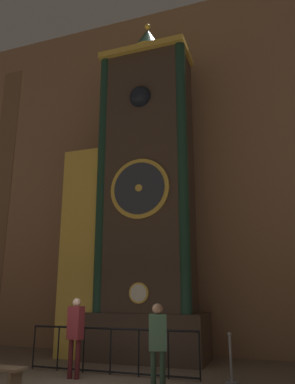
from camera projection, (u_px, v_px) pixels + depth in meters
name	position (u px, v px, depth m)	size (l,w,h in m)	color
cathedral_back_wall	(154.00, 165.00, 13.47)	(24.00, 0.32, 12.64)	#936B4C
clock_tower	(136.00, 200.00, 11.83)	(4.43, 1.81, 11.17)	#423328
railing_fence	(111.00, 348.00, 8.91)	(4.34, 0.05, 1.04)	black
visitor_near	(75.00, 330.00, 8.59)	(0.38, 0.28, 1.74)	#461518
visitor_far	(158.00, 339.00, 7.20)	(0.39, 0.31, 1.66)	#213427
stanchion_post	(231.00, 366.00, 8.07)	(0.28, 0.28, 1.02)	gray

